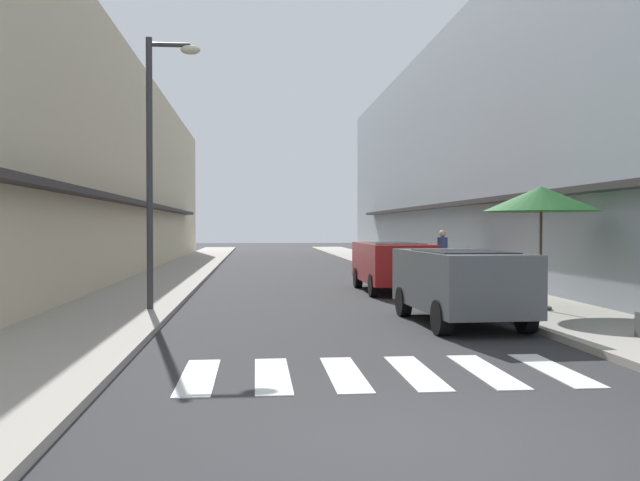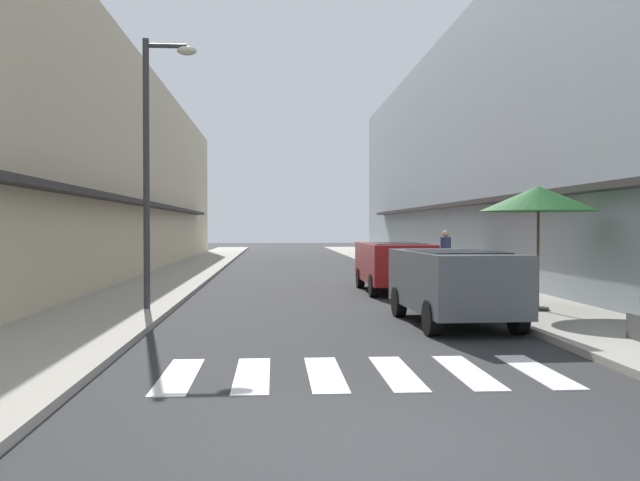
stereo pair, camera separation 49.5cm
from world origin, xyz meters
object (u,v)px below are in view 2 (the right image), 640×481
(parked_car_mid, at_px, (393,261))
(planter_midblock, at_px, (487,277))
(street_lamp, at_px, (154,146))
(planter_far, at_px, (460,265))
(parked_car_near, at_px, (454,278))
(pedestrian_walking_near, at_px, (446,255))
(cafe_umbrella, at_px, (538,199))

(parked_car_mid, bearing_deg, planter_midblock, -59.19)
(street_lamp, height_order, planter_far, street_lamp)
(parked_car_near, distance_m, planter_far, 9.85)
(pedestrian_walking_near, bearing_deg, planter_far, 23.80)
(parked_car_near, height_order, planter_far, parked_car_near)
(parked_car_mid, height_order, cafe_umbrella, cafe_umbrella)
(parked_car_mid, height_order, pedestrian_walking_near, pedestrian_walking_near)
(planter_far, relative_size, pedestrian_walking_near, 0.65)
(planter_far, bearing_deg, parked_car_mid, -136.63)
(cafe_umbrella, bearing_deg, planter_midblock, 98.53)
(street_lamp, distance_m, planter_midblock, 8.74)
(cafe_umbrella, bearing_deg, planter_far, 86.39)
(cafe_umbrella, height_order, planter_far, cafe_umbrella)
(parked_car_mid, bearing_deg, parked_car_near, -90.00)
(parked_car_mid, bearing_deg, cafe_umbrella, -68.21)
(planter_far, bearing_deg, planter_midblock, -98.79)
(street_lamp, bearing_deg, parked_car_near, -19.50)
(parked_car_mid, height_order, street_lamp, street_lamp)
(parked_car_mid, bearing_deg, planter_far, 43.37)
(street_lamp, bearing_deg, planter_midblock, 11.08)
(planter_far, bearing_deg, street_lamp, -140.85)
(street_lamp, height_order, cafe_umbrella, street_lamp)
(planter_midblock, bearing_deg, street_lamp, -168.92)
(parked_car_near, height_order, street_lamp, street_lamp)
(street_lamp, relative_size, planter_far, 5.35)
(parked_car_near, xyz_separation_m, cafe_umbrella, (2.22, 1.32, 1.62))
(planter_midblock, bearing_deg, parked_car_mid, 120.81)
(parked_car_near, height_order, pedestrian_walking_near, pedestrian_walking_near)
(parked_car_mid, bearing_deg, street_lamp, -142.89)
(parked_car_near, relative_size, planter_far, 3.66)
(parked_car_near, bearing_deg, planter_far, 73.88)
(planter_midblock, xyz_separation_m, planter_far, (0.88, 5.69, -0.03))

